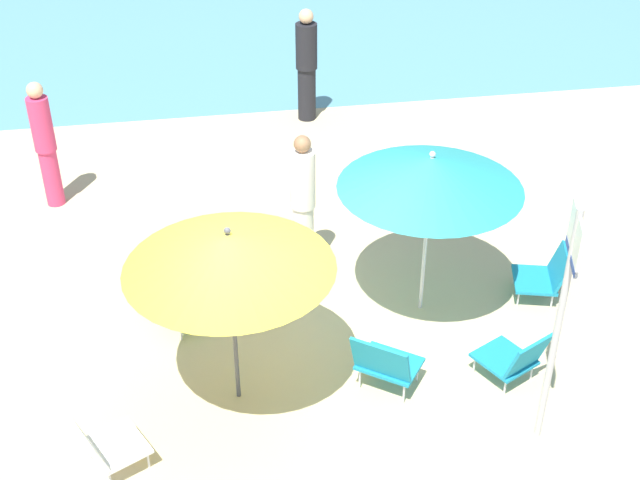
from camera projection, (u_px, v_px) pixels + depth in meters
name	position (u px, v px, depth m)	size (l,w,h in m)	color
ground_plane	(279.00, 362.00, 8.35)	(40.00, 40.00, 0.00)	#CCB789
umbrella_teal	(431.00, 173.00, 8.20)	(1.82, 1.82, 1.86)	silver
umbrella_yellow	(229.00, 251.00, 7.08)	(1.81, 1.81, 1.86)	#4C4C51
beach_chair_a	(174.00, 293.00, 8.72)	(0.69, 0.71, 0.66)	#33934C
beach_chair_b	(261.00, 281.00, 8.95)	(0.62, 0.61, 0.61)	white
beach_chair_c	(545.00, 275.00, 9.09)	(0.64, 0.64, 0.57)	teal
beach_chair_d	(385.00, 362.00, 7.81)	(0.76, 0.75, 0.69)	teal
beach_chair_e	(515.00, 358.00, 7.95)	(0.67, 0.73, 0.63)	teal
beach_chair_f	(105.00, 445.00, 7.08)	(0.69, 0.67, 0.55)	white
person_a	(303.00, 203.00, 9.25)	(0.27, 0.27, 1.65)	silver
person_b	(307.00, 65.00, 12.56)	(0.32, 0.32, 1.69)	black
person_c	(45.00, 144.00, 10.44)	(0.26, 0.26, 1.65)	#DB3866
warning_sign	(564.00, 296.00, 6.73)	(0.17, 0.50, 2.33)	#ADADB2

